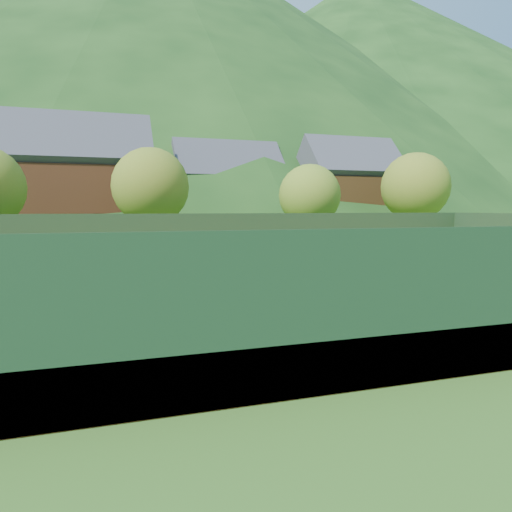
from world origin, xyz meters
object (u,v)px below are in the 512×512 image
object	(u,v)px
chalet_left	(81,185)
ball_hopper	(106,285)
student_c	(349,255)
coach	(213,279)
student_b	(353,257)
tennis_net	(281,271)
chalet_right	(348,192)
student_d	(397,257)
chalet_mid	(227,195)
student_a	(306,259)

from	to	relation	value
chalet_left	ball_hopper	bearing A→B (deg)	-85.70
student_c	coach	bearing A→B (deg)	43.21
student_b	chalet_left	xyz separation A→B (m)	(-15.56, 26.73, 4.96)
student_c	tennis_net	xyz separation A→B (m)	(-5.11, -2.89, -0.31)
student_b	ball_hopper	size ratio (longest dim) A/B	1.34
coach	chalet_right	xyz separation A→B (m)	(23.93, 33.62, 4.34)
student_b	student_d	bearing A→B (deg)	100.53
coach	tennis_net	size ratio (longest dim) A/B	0.15
chalet_right	chalet_mid	bearing A→B (deg)	164.05
tennis_net	student_b	bearing A→B (deg)	30.42
student_a	tennis_net	distance (m)	3.18
coach	student_d	distance (m)	11.83
student_d	chalet_mid	distance (m)	33.13
student_c	chalet_right	xyz separation A→B (m)	(14.89, 27.11, 4.43)
coach	student_a	world-z (taller)	coach
coach	chalet_left	size ratio (longest dim) A/B	0.13
chalet_right	student_b	bearing A→B (deg)	-118.37
student_d	chalet_left	bearing A→B (deg)	-81.22
coach	student_b	bearing A→B (deg)	32.19
student_a	chalet_mid	distance (m)	32.25
coach	tennis_net	distance (m)	5.35
coach	chalet_left	xyz separation A→B (m)	(-6.07, 33.62, 4.73)
ball_hopper	chalet_right	bearing A→B (deg)	50.18
student_c	chalet_right	size ratio (longest dim) A/B	0.14
student_d	student_a	bearing A→B (deg)	-34.88
student_d	ball_hopper	xyz separation A→B (m)	(-14.42, -4.15, -0.06)
chalet_left	chalet_mid	world-z (taller)	chalet_left
student_c	chalet_right	bearing A→B (deg)	-111.35
student_a	ball_hopper	world-z (taller)	student_a
tennis_net	chalet_mid	size ratio (longest dim) A/B	0.95
student_b	ball_hopper	bearing A→B (deg)	3.86
tennis_net	chalet_left	world-z (taller)	chalet_left
chalet_mid	student_b	bearing A→B (deg)	-90.81
ball_hopper	chalet_right	size ratio (longest dim) A/B	0.08
student_d	chalet_mid	world-z (taller)	chalet_mid
coach	student_b	size ratio (longest dim) A/B	1.34
student_c	student_d	xyz separation A→B (m)	(1.80, -1.75, -0.00)
coach	chalet_mid	distance (m)	39.12
chalet_mid	tennis_net	bearing A→B (deg)	-100.01
tennis_net	ball_hopper	size ratio (longest dim) A/B	12.07
coach	tennis_net	xyz separation A→B (m)	(3.93, 3.62, -0.40)
student_a	student_d	world-z (taller)	student_d
student_c	chalet_left	bearing A→B (deg)	-53.44
student_a	student_c	xyz separation A→B (m)	(2.88, 0.64, 0.03)
student_b	student_c	distance (m)	0.61
student_c	chalet_left	size ratio (longest dim) A/B	0.12
student_a	chalet_left	bearing A→B (deg)	-66.82
ball_hopper	student_b	bearing A→B (deg)	25.62
chalet_left	student_b	bearing A→B (deg)	-59.79
student_c	student_d	distance (m)	2.51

